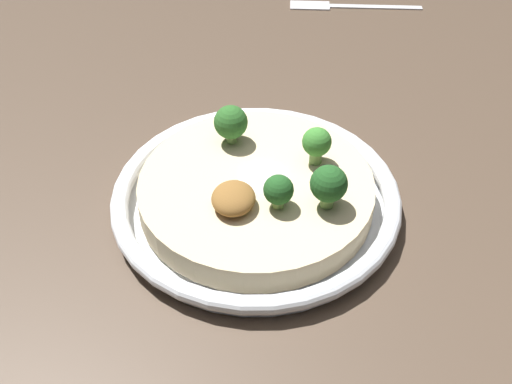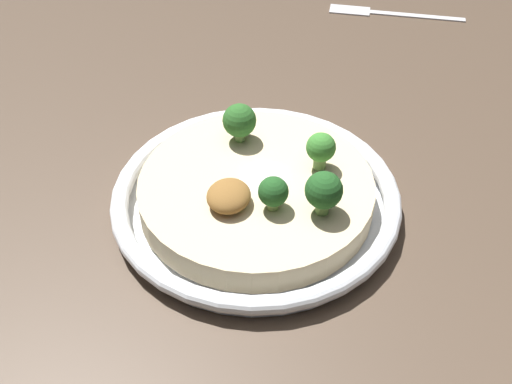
{
  "view_description": "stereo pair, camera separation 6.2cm",
  "coord_description": "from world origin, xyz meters",
  "px_view_note": "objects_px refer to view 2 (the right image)",
  "views": [
    {
      "loc": [
        0.46,
        0.04,
        0.45
      ],
      "look_at": [
        0.0,
        0.0,
        0.02
      ],
      "focal_mm": 45.0,
      "sensor_mm": 36.0,
      "label": 1
    },
    {
      "loc": [
        0.45,
        0.1,
        0.45
      ],
      "look_at": [
        0.0,
        0.0,
        0.02
      ],
      "focal_mm": 45.0,
      "sensor_mm": 36.0,
      "label": 2
    }
  ],
  "objects_px": {
    "broccoli_back_left": "(321,149)",
    "broccoli_left": "(239,121)",
    "risotto_bowl": "(256,196)",
    "broccoli_back_right": "(324,191)",
    "fork_utensil": "(381,12)",
    "broccoli_right": "(273,192)"
  },
  "relations": [
    {
      "from": "risotto_bowl",
      "to": "broccoli_left",
      "type": "xyz_separation_m",
      "value": [
        -0.06,
        -0.03,
        0.04
      ]
    },
    {
      "from": "broccoli_back_left",
      "to": "broccoli_back_right",
      "type": "bearing_deg",
      "value": 11.01
    },
    {
      "from": "broccoli_right",
      "to": "broccoli_back_left",
      "type": "bearing_deg",
      "value": 153.68
    },
    {
      "from": "broccoli_left",
      "to": "broccoli_back_right",
      "type": "height_order",
      "value": "broccoli_back_right"
    },
    {
      "from": "broccoli_back_left",
      "to": "broccoli_right",
      "type": "distance_m",
      "value": 0.07
    },
    {
      "from": "broccoli_left",
      "to": "broccoli_back_right",
      "type": "distance_m",
      "value": 0.13
    },
    {
      "from": "risotto_bowl",
      "to": "broccoli_left",
      "type": "relative_size",
      "value": 6.77
    },
    {
      "from": "broccoli_left",
      "to": "broccoli_back_right",
      "type": "relative_size",
      "value": 0.95
    },
    {
      "from": "fork_utensil",
      "to": "broccoli_right",
      "type": "bearing_deg",
      "value": 79.86
    },
    {
      "from": "broccoli_back_left",
      "to": "broccoli_back_right",
      "type": "relative_size",
      "value": 0.9
    },
    {
      "from": "broccoli_back_left",
      "to": "fork_utensil",
      "type": "bearing_deg",
      "value": 175.59
    },
    {
      "from": "broccoli_left",
      "to": "broccoli_right",
      "type": "relative_size",
      "value": 1.22
    },
    {
      "from": "fork_utensil",
      "to": "broccoli_back_left",
      "type": "bearing_deg",
      "value": 83.18
    },
    {
      "from": "broccoli_left",
      "to": "fork_utensil",
      "type": "height_order",
      "value": "broccoli_left"
    },
    {
      "from": "broccoli_left",
      "to": "fork_utensil",
      "type": "relative_size",
      "value": 0.21
    },
    {
      "from": "risotto_bowl",
      "to": "broccoli_right",
      "type": "distance_m",
      "value": 0.05
    },
    {
      "from": "risotto_bowl",
      "to": "broccoli_back_right",
      "type": "height_order",
      "value": "broccoli_back_right"
    },
    {
      "from": "risotto_bowl",
      "to": "broccoli_back_left",
      "type": "bearing_deg",
      "value": 121.45
    },
    {
      "from": "risotto_bowl",
      "to": "broccoli_left",
      "type": "distance_m",
      "value": 0.08
    },
    {
      "from": "fork_utensil",
      "to": "broccoli_back_right",
      "type": "bearing_deg",
      "value": 85.21
    },
    {
      "from": "broccoli_back_left",
      "to": "broccoli_left",
      "type": "xyz_separation_m",
      "value": [
        -0.03,
        -0.09,
        0.0
      ]
    },
    {
      "from": "broccoli_left",
      "to": "risotto_bowl",
      "type": "bearing_deg",
      "value": 27.51
    }
  ]
}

